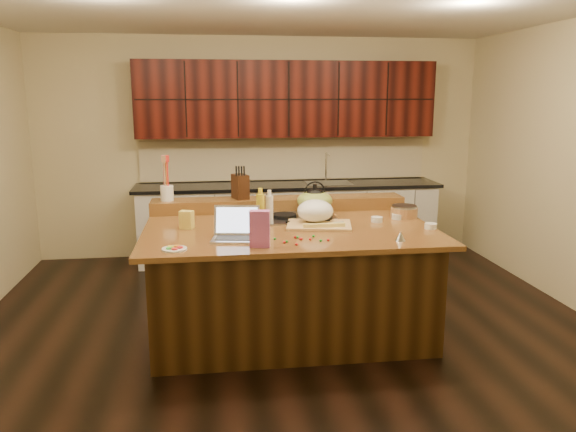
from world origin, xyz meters
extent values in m
cube|color=black|center=(0.00, 0.00, -0.01)|extent=(5.50, 5.00, 0.01)
cube|color=silver|center=(0.00, 0.00, 2.71)|extent=(5.50, 5.00, 0.01)
cube|color=beige|center=(0.00, 2.50, 1.35)|extent=(5.50, 0.01, 2.70)
cube|color=beige|center=(0.00, -2.50, 1.35)|extent=(5.50, 0.01, 2.70)
cube|color=black|center=(0.00, 0.00, 0.44)|extent=(2.22, 1.42, 0.88)
cube|color=black|center=(0.00, 0.00, 0.90)|extent=(2.40, 1.60, 0.04)
cube|color=black|center=(0.00, 0.70, 0.98)|extent=(2.40, 0.30, 0.12)
cube|color=gray|center=(0.00, 0.30, 0.93)|extent=(0.92, 0.52, 0.02)
cylinder|color=black|center=(-0.30, 0.43, 0.95)|extent=(0.22, 0.22, 0.03)
cylinder|color=black|center=(0.30, 0.43, 0.95)|extent=(0.22, 0.22, 0.03)
cylinder|color=black|center=(-0.30, 0.17, 0.95)|extent=(0.22, 0.22, 0.03)
cylinder|color=black|center=(0.30, 0.17, 0.95)|extent=(0.22, 0.22, 0.03)
cylinder|color=black|center=(0.00, 0.30, 0.95)|extent=(0.22, 0.22, 0.03)
cube|color=silver|center=(0.30, 2.17, 0.45)|extent=(3.60, 0.62, 0.90)
cube|color=black|center=(0.30, 2.17, 0.92)|extent=(3.70, 0.66, 0.04)
cube|color=gray|center=(0.80, 2.17, 0.94)|extent=(0.55, 0.42, 0.01)
cylinder|color=gray|center=(0.80, 2.35, 1.12)|extent=(0.02, 0.02, 0.36)
cube|color=black|center=(0.30, 2.32, 1.95)|extent=(3.60, 0.34, 0.90)
cube|color=beige|center=(0.30, 2.48, 1.20)|extent=(3.60, 0.03, 0.50)
ellipsoid|color=black|center=(0.30, 0.43, 1.06)|extent=(0.28, 0.28, 0.20)
ellipsoid|color=olive|center=(0.30, 0.43, 1.05)|extent=(0.38, 0.38, 0.18)
cube|color=#B7B7BC|center=(-0.47, -0.40, 0.93)|extent=(0.39, 0.29, 0.02)
cube|color=black|center=(-0.47, -0.40, 0.94)|extent=(0.32, 0.19, 0.00)
cube|color=#B7B7BC|center=(-0.45, -0.28, 1.05)|extent=(0.36, 0.13, 0.23)
cube|color=silver|center=(-0.45, -0.28, 1.05)|extent=(0.32, 0.11, 0.19)
cylinder|color=gold|center=(-0.23, 0.07, 1.06)|extent=(0.09, 0.09, 0.27)
cylinder|color=silver|center=(-0.15, 0.09, 1.04)|extent=(0.08, 0.08, 0.25)
cube|color=tan|center=(0.25, -0.03, 0.93)|extent=(0.59, 0.48, 0.02)
ellipsoid|color=white|center=(0.23, 0.04, 1.04)|extent=(0.31, 0.31, 0.19)
cube|color=#EDD872|center=(0.15, -0.16, 0.96)|extent=(0.12, 0.03, 0.03)
cube|color=#EDD872|center=(0.27, -0.16, 0.96)|extent=(0.12, 0.03, 0.03)
cube|color=#EDD872|center=(0.39, -0.16, 0.96)|extent=(0.12, 0.03, 0.03)
cylinder|color=gray|center=(0.37, -0.05, 0.95)|extent=(0.20, 0.08, 0.01)
cylinder|color=white|center=(1.15, -0.23, 0.94)|extent=(0.13, 0.13, 0.04)
cylinder|color=white|center=(0.78, 0.07, 0.94)|extent=(0.13, 0.13, 0.04)
cylinder|color=white|center=(1.00, 0.16, 0.94)|extent=(0.12, 0.12, 0.04)
cylinder|color=#996B3F|center=(1.08, 0.22, 0.97)|extent=(0.31, 0.31, 0.09)
cone|color=silver|center=(0.77, -0.58, 0.96)|extent=(0.10, 0.10, 0.07)
cube|color=#BC58A0|center=(-0.30, -0.61, 1.05)|extent=(0.15, 0.10, 0.27)
cylinder|color=white|center=(-0.91, -0.60, 0.93)|extent=(0.23, 0.23, 0.01)
cube|color=#E0C84F|center=(-0.84, 0.05, 0.99)|extent=(0.13, 0.11, 0.15)
cylinder|color=white|center=(-1.04, 0.70, 1.11)|extent=(0.14, 0.14, 0.14)
cube|color=black|center=(-0.36, 0.70, 1.15)|extent=(0.17, 0.21, 0.23)
ellipsoid|color=red|center=(-0.11, -0.53, 0.93)|extent=(0.02, 0.02, 0.02)
ellipsoid|color=#198C26|center=(0.01, -0.40, 0.93)|extent=(0.02, 0.02, 0.02)
ellipsoid|color=red|center=(-0.01, -0.40, 0.93)|extent=(0.02, 0.02, 0.02)
ellipsoid|color=#198C26|center=(-0.09, -0.52, 0.93)|extent=(0.02, 0.02, 0.02)
ellipsoid|color=red|center=(-0.03, -0.61, 0.93)|extent=(0.02, 0.02, 0.02)
ellipsoid|color=#198C26|center=(0.17, -0.53, 0.93)|extent=(0.02, 0.02, 0.02)
ellipsoid|color=red|center=(0.23, -0.52, 0.93)|extent=(0.02, 0.02, 0.02)
ellipsoid|color=#198C26|center=(-0.17, -0.43, 0.93)|extent=(0.02, 0.02, 0.02)
ellipsoid|color=red|center=(0.10, -0.48, 0.93)|extent=(0.02, 0.02, 0.02)
ellipsoid|color=#198C26|center=(0.14, -0.38, 0.93)|extent=(0.02, 0.02, 0.02)
ellipsoid|color=red|center=(0.03, -0.45, 0.93)|extent=(0.02, 0.02, 0.02)
ellipsoid|color=#198C26|center=(-0.23, -0.58, 0.93)|extent=(0.02, 0.02, 0.02)
ellipsoid|color=red|center=(0.03, -0.46, 0.93)|extent=(0.02, 0.02, 0.02)
camera|label=1|loc=(-0.63, -4.53, 2.00)|focal=35.00mm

